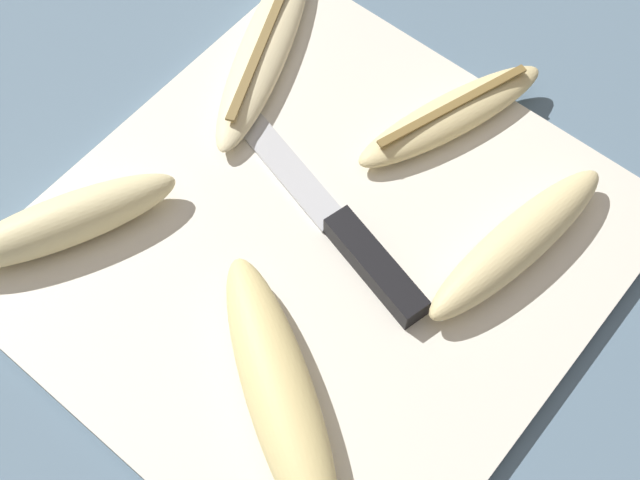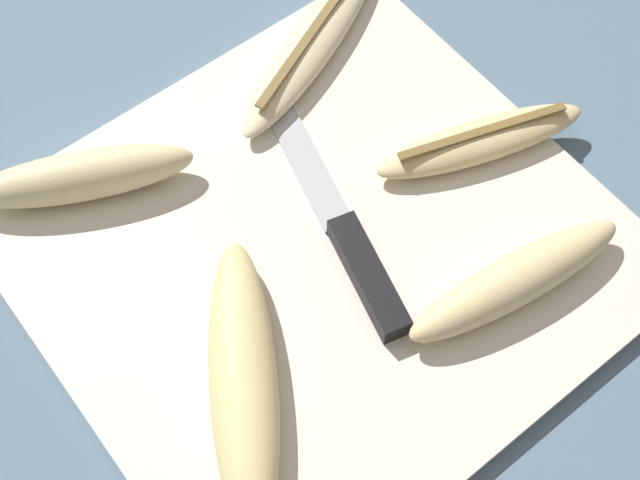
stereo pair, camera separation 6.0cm
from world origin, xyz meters
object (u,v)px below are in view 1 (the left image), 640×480
banana_mellow_near (451,115)px  knife (355,243)px  banana_cream_curved (265,47)px  banana_golden_short (280,393)px  banana_soft_right (66,221)px  banana_ripe_center (517,242)px

banana_mellow_near → knife: bearing=-175.1°
banana_cream_curved → banana_mellow_near: same height
knife → banana_golden_short: bearing=-149.8°
banana_golden_short → banana_soft_right: banana_soft_right is taller
banana_soft_right → banana_ripe_center: (0.18, -0.24, -0.00)m
knife → banana_mellow_near: bearing=19.2°
knife → banana_ripe_center: 0.11m
knife → banana_ripe_center: banana_ripe_center is taller
banana_golden_short → banana_mellow_near: banana_golden_short is taller
knife → banana_soft_right: size_ratio=1.39×
knife → banana_golden_short: banana_golden_short is taller
banana_soft_right → knife: bearing=-53.6°
banana_cream_curved → banana_mellow_near: (0.04, -0.15, 0.00)m
banana_ripe_center → banana_cream_curved: bearing=84.9°
banana_golden_short → banana_soft_right: size_ratio=1.19×
knife → banana_ripe_center: bearing=-38.0°
banana_mellow_near → banana_cream_curved: bearing=104.6°
banana_soft_right → banana_mellow_near: (0.24, -0.15, -0.01)m
banana_soft_right → banana_ripe_center: 0.30m
banana_golden_short → banana_soft_right: (-0.00, 0.19, 0.00)m
banana_soft_right → banana_ripe_center: size_ratio=0.93×
banana_golden_short → banana_soft_right: 0.19m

